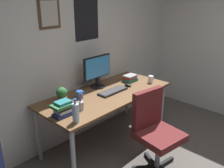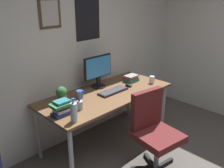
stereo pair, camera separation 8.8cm
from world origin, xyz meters
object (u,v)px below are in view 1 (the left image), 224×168
(potted_plant, at_px, (62,95))
(pen_cup, at_px, (81,105))
(keyboard, at_px, (113,91))
(computer_mouse, at_px, (128,85))
(book_stack_right, at_px, (63,108))
(coffee_mug_near, at_px, (80,95))
(water_bottle, at_px, (76,112))
(monitor, at_px, (97,70))
(coffee_mug_far, at_px, (151,79))
(office_chair, at_px, (154,128))
(book_stack_left, at_px, (130,78))

(potted_plant, relative_size, pen_cup, 0.98)
(keyboard, height_order, pen_cup, pen_cup)
(computer_mouse, bearing_deg, book_stack_right, -178.11)
(coffee_mug_near, bearing_deg, pen_cup, -128.05)
(water_bottle, bearing_deg, monitor, 33.71)
(coffee_mug_far, height_order, pen_cup, pen_cup)
(water_bottle, bearing_deg, office_chair, -30.71)
(keyboard, xyz_separation_m, coffee_mug_near, (-0.42, 0.16, 0.04))
(coffee_mug_near, height_order, book_stack_right, book_stack_right)
(keyboard, relative_size, computer_mouse, 3.91)
(computer_mouse, distance_m, book_stack_left, 0.21)
(monitor, relative_size, keyboard, 1.07)
(computer_mouse, relative_size, water_bottle, 0.44)
(office_chair, bearing_deg, book_stack_right, 138.02)
(computer_mouse, height_order, book_stack_right, book_stack_right)
(coffee_mug_near, height_order, coffee_mug_far, coffee_mug_far)
(coffee_mug_far, bearing_deg, potted_plant, 164.17)
(computer_mouse, distance_m, pen_cup, 0.92)
(office_chair, bearing_deg, pen_cup, 130.63)
(office_chair, height_order, potted_plant, office_chair)
(book_stack_right, bearing_deg, potted_plant, 55.79)
(monitor, distance_m, water_bottle, 1.00)
(keyboard, bearing_deg, coffee_mug_far, -13.77)
(keyboard, relative_size, coffee_mug_far, 3.91)
(water_bottle, bearing_deg, book_stack_right, 88.30)
(monitor, bearing_deg, coffee_mug_far, -34.42)
(coffee_mug_near, bearing_deg, computer_mouse, -13.10)
(book_stack_right, bearing_deg, coffee_mug_far, -4.42)
(coffee_mug_near, relative_size, potted_plant, 0.62)
(coffee_mug_near, distance_m, coffee_mug_far, 1.10)
(book_stack_left, relative_size, book_stack_right, 0.95)
(pen_cup, distance_m, book_stack_right, 0.21)
(monitor, relative_size, coffee_mug_far, 4.19)
(office_chair, distance_m, book_stack_right, 1.04)
(monitor, height_order, computer_mouse, monitor)
(office_chair, height_order, coffee_mug_far, office_chair)
(keyboard, distance_m, book_stack_right, 0.82)
(pen_cup, relative_size, book_stack_left, 0.95)
(pen_cup, distance_m, book_stack_left, 1.11)
(monitor, xyz_separation_m, potted_plant, (-0.64, -0.07, -0.13))
(keyboard, distance_m, potted_plant, 0.69)
(monitor, bearing_deg, potted_plant, -173.46)
(coffee_mug_far, height_order, potted_plant, potted_plant)
(computer_mouse, distance_m, coffee_mug_near, 0.74)
(coffee_mug_near, bearing_deg, monitor, 16.18)
(monitor, height_order, pen_cup, monitor)
(computer_mouse, height_order, potted_plant, potted_plant)
(keyboard, height_order, coffee_mug_far, coffee_mug_far)
(coffee_mug_near, height_order, book_stack_left, coffee_mug_near)
(monitor, relative_size, coffee_mug_near, 3.80)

